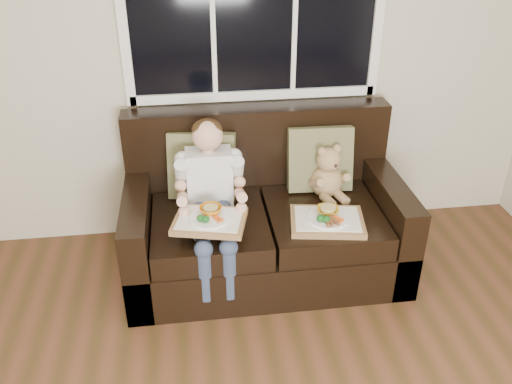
{
  "coord_description": "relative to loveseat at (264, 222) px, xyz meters",
  "views": [
    {
      "loc": [
        -0.13,
        -0.85,
        2.17
      ],
      "look_at": [
        0.24,
        1.85,
        0.63
      ],
      "focal_mm": 38.0,
      "sensor_mm": 36.0,
      "label": 1
    }
  ],
  "objects": [
    {
      "name": "room_walls",
      "position": [
        -0.31,
        -2.02,
        1.28
      ],
      "size": [
        4.52,
        5.02,
        2.71
      ],
      "color": "beige",
      "rests_on": "ground"
    },
    {
      "name": "loveseat",
      "position": [
        0.0,
        0.0,
        0.0
      ],
      "size": [
        1.7,
        0.92,
        0.96
      ],
      "color": "black",
      "rests_on": "ground"
    },
    {
      "name": "pillow_left",
      "position": [
        -0.37,
        0.15,
        0.35
      ],
      "size": [
        0.44,
        0.26,
        0.43
      ],
      "rotation": [
        -0.21,
        0.0,
        -0.19
      ],
      "color": "olive",
      "rests_on": "loveseat"
    },
    {
      "name": "pillow_right",
      "position": [
        0.38,
        0.15,
        0.35
      ],
      "size": [
        0.42,
        0.21,
        0.42
      ],
      "rotation": [
        -0.21,
        0.0,
        -0.05
      ],
      "color": "olive",
      "rests_on": "loveseat"
    },
    {
      "name": "child",
      "position": [
        -0.33,
        -0.12,
        0.34
      ],
      "size": [
        0.39,
        0.6,
        0.89
      ],
      "color": "white",
      "rests_on": "loveseat"
    },
    {
      "name": "teddy_bear",
      "position": [
        0.41,
        0.04,
        0.28
      ],
      "size": [
        0.24,
        0.29,
        0.36
      ],
      "rotation": [
        0.0,
        0.0,
        0.24
      ],
      "color": "tan",
      "rests_on": "loveseat"
    },
    {
      "name": "tray_left",
      "position": [
        -0.35,
        -0.34,
        0.27
      ],
      "size": [
        0.45,
        0.38,
        0.09
      ],
      "rotation": [
        0.0,
        0.0,
        -0.25
      ],
      "color": "#9D7847",
      "rests_on": "child"
    },
    {
      "name": "tray_right",
      "position": [
        0.33,
        -0.29,
        0.17
      ],
      "size": [
        0.47,
        0.39,
        0.1
      ],
      "rotation": [
        0.0,
        0.0,
        -0.17
      ],
      "color": "#9D7847",
      "rests_on": "loveseat"
    }
  ]
}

